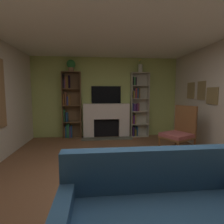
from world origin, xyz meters
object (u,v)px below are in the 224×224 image
bookshelf_left (70,107)px  vase_with_flowers (140,68)px  fireplace (106,119)px  potted_plant (71,65)px  coffee_table (139,177)px  armchair (180,131)px  tv (106,95)px  bookshelf_right (137,105)px

bookshelf_left → vase_with_flowers: 2.57m
fireplace → potted_plant: potted_plant is taller
fireplace → coffee_table: (0.18, -3.57, -0.24)m
armchair → tv: bearing=131.5°
vase_with_flowers → fireplace: bearing=178.6°
bookshelf_left → armchair: 3.35m
vase_with_flowers → tv: bearing=173.7°
armchair → coffee_table: armchair is taller
fireplace → armchair: size_ratio=1.39×
vase_with_flowers → coffee_table: vase_with_flowers is taller
fireplace → tv: size_ratio=1.67×
bookshelf_right → fireplace: bearing=-178.8°
tv → vase_with_flowers: (1.10, -0.12, 0.85)m
bookshelf_left → potted_plant: size_ratio=5.73×
bookshelf_left → coffee_table: bearing=-69.4°
bookshelf_left → potted_plant: (0.07, -0.04, 1.30)m
tv → fireplace: bearing=-90.0°
fireplace → vase_with_flowers: size_ratio=3.78×
tv → potted_plant: 1.44m
vase_with_flowers → armchair: vase_with_flowers is taller
tv → bookshelf_right: bookshelf_right is taller
vase_with_flowers → armchair: size_ratio=0.37×
tv → armchair: tv is taller
bookshelf_left → armchair: size_ratio=1.84×
tv → armchair: (1.64, -1.85, -0.84)m
bookshelf_right → potted_plant: bearing=-178.7°
fireplace → bookshelf_left: (-1.17, 0.01, 0.42)m
bookshelf_left → vase_with_flowers: bearing=-1.0°
potted_plant → vase_with_flowers: bearing=-0.0°
coffee_table → tv: bearing=92.8°
bookshelf_right → tv: bearing=176.1°
tv → bookshelf_right: (1.03, -0.07, -0.35)m
fireplace → bookshelf_right: size_ratio=0.76×
potted_plant → bookshelf_left: bearing=149.2°
tv → bookshelf_left: bookshelf_left is taller
fireplace → armchair: (1.64, -1.76, -0.04)m
bookshelf_left → armchair: bearing=-32.3°
fireplace → tv: (0.00, 0.09, 0.80)m
bookshelf_left → coffee_table: bookshelf_left is taller
vase_with_flowers → potted_plant: bearing=180.0°
fireplace → potted_plant: 2.04m
tv → armchair: bearing=-48.5°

